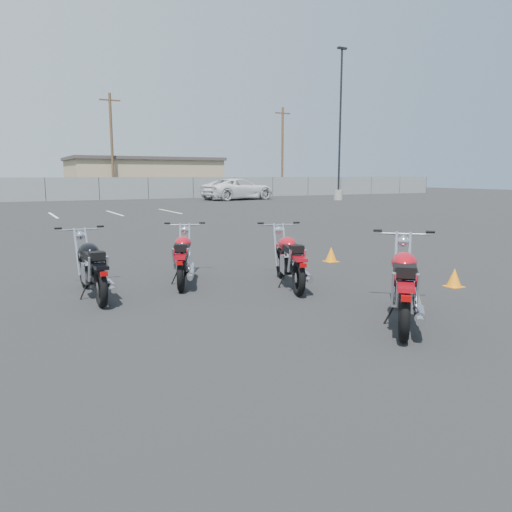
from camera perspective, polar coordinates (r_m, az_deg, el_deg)
name	(u,v)px	position (r m, az deg, el deg)	size (l,w,h in m)	color
ground	(263,304)	(7.70, 0.76, -5.53)	(120.00, 120.00, 0.00)	black
motorcycle_front_red	(183,258)	(9.19, -8.31, -0.21)	(1.21, 2.06, 1.03)	black
motorcycle_second_black	(92,268)	(8.47, -18.21, -1.28)	(0.84, 2.17, 1.06)	black
motorcycle_third_red	(290,260)	(8.85, 3.91, -0.42)	(1.15, 2.14, 1.06)	black
motorcycle_rear_red	(404,285)	(6.90, 16.60, -3.22)	(1.90, 2.00, 1.14)	black
training_cone_near	(331,254)	(11.55, 8.58, 0.19)	(0.29, 0.29, 0.34)	orange
training_cone_far	(454,278)	(9.52, 21.72, -2.32)	(0.28, 0.28, 0.33)	orange
light_pole_east	(339,160)	(40.81, 9.49, 10.75)	(0.80, 0.70, 11.66)	gray
chainlink_fence	(45,189)	(41.71, -22.94, 7.03)	(80.06, 0.06, 1.80)	slate
tan_building_east	(143,176)	(52.33, -12.80, 8.87)	(14.40, 9.40, 3.70)	tan
utility_pole_c	(112,144)	(46.62, -16.16, 12.20)	(1.80, 0.24, 9.00)	#473121
utility_pole_d	(282,149)	(54.15, 3.03, 12.08)	(1.80, 0.24, 9.00)	#473121
parking_line_stripes	(20,216)	(26.64, -25.39, 4.11)	(15.12, 4.00, 0.01)	silver
white_van	(238,183)	(40.83, -2.04, 8.34)	(7.09, 2.84, 2.70)	silver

